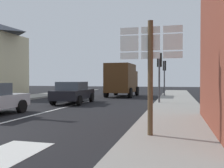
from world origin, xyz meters
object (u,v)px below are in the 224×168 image
(delivery_truck, at_px, (122,79))
(traffic_light_near_right, at_px, (159,66))
(traffic_light_far_right, at_px, (164,70))
(route_sign_post, at_px, (150,66))
(sedan_far, at_px, (73,92))

(delivery_truck, relative_size, traffic_light_near_right, 1.51)
(traffic_light_near_right, bearing_deg, traffic_light_far_right, 90.00)
(route_sign_post, height_order, traffic_light_far_right, traffic_light_far_right)
(sedan_far, bearing_deg, traffic_light_far_right, 54.61)
(sedan_far, bearing_deg, traffic_light_near_right, 7.83)
(route_sign_post, relative_size, traffic_light_far_right, 0.96)
(sedan_far, bearing_deg, route_sign_post, -55.94)
(traffic_light_far_right, distance_m, traffic_light_near_right, 7.24)
(route_sign_post, bearing_deg, traffic_light_near_right, 92.25)
(delivery_truck, bearing_deg, route_sign_post, -75.32)
(traffic_light_far_right, xyz_separation_m, traffic_light_near_right, (0.00, -7.24, -0.00))
(sedan_far, height_order, delivery_truck, delivery_truck)
(delivery_truck, relative_size, route_sign_post, 1.58)
(delivery_truck, xyz_separation_m, traffic_light_near_right, (3.90, -6.57, 0.83))
(delivery_truck, height_order, route_sign_post, route_sign_post)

